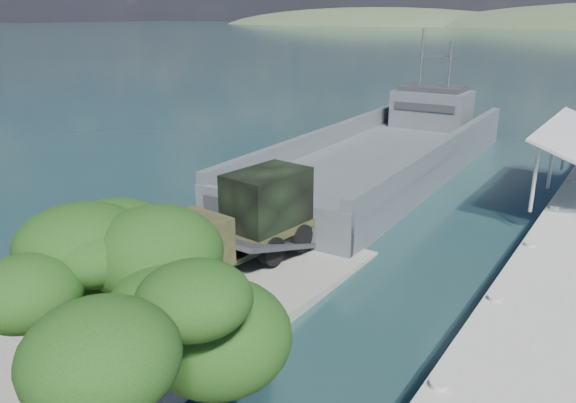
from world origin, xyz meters
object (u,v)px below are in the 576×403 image
at_px(military_truck, 245,221).
at_px(overhang_tree, 111,292).
at_px(soldier, 166,256).
at_px(landing_craft, 383,162).

relative_size(military_truck, overhang_tree, 1.15).
bearing_deg(military_truck, soldier, -115.91).
relative_size(soldier, overhang_tree, 0.24).
distance_m(soldier, overhang_tree, 11.74).
bearing_deg(soldier, overhang_tree, -88.73).
height_order(military_truck, overhang_tree, overhang_tree).
height_order(soldier, overhang_tree, overhang_tree).
relative_size(landing_craft, soldier, 20.76).
relative_size(military_truck, soldier, 4.86).
height_order(landing_craft, overhang_tree, landing_craft).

